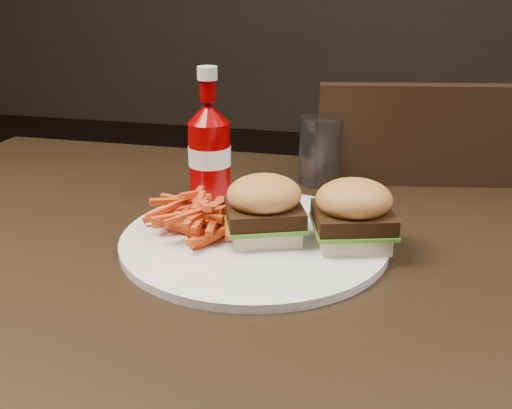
% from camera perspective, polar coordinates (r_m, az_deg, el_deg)
% --- Properties ---
extents(dining_table, '(1.20, 0.80, 0.04)m').
position_cam_1_polar(dining_table, '(0.78, -1.59, -4.94)').
color(dining_table, black).
rests_on(dining_table, ground).
extents(chair_far, '(0.53, 0.53, 0.04)m').
position_cam_1_polar(chair_far, '(1.34, 14.16, -8.20)').
color(chair_far, black).
rests_on(chair_far, ground).
extents(plate, '(0.34, 0.34, 0.01)m').
position_cam_1_polar(plate, '(0.76, -0.18, -3.42)').
color(plate, white).
rests_on(plate, dining_table).
extents(sandwich_half_a, '(0.11, 0.10, 0.02)m').
position_cam_1_polar(sandwich_half_a, '(0.75, 0.76, -2.51)').
color(sandwich_half_a, '#FCEEBD').
rests_on(sandwich_half_a, plate).
extents(sandwich_half_b, '(0.10, 0.10, 0.02)m').
position_cam_1_polar(sandwich_half_b, '(0.74, 9.10, -2.99)').
color(sandwich_half_b, beige).
rests_on(sandwich_half_b, plate).
extents(fries_pile, '(0.13, 0.13, 0.04)m').
position_cam_1_polar(fries_pile, '(0.77, -5.16, -0.95)').
color(fries_pile, '#C7420B').
rests_on(fries_pile, plate).
extents(ketchup_bottle, '(0.08, 0.08, 0.12)m').
position_cam_1_polar(ketchup_bottle, '(0.89, -4.42, 3.93)').
color(ketchup_bottle, '#830001').
rests_on(ketchup_bottle, dining_table).
extents(tumbler, '(0.08, 0.08, 0.11)m').
position_cam_1_polar(tumbler, '(0.98, 6.12, 5.20)').
color(tumbler, white).
rests_on(tumbler, dining_table).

